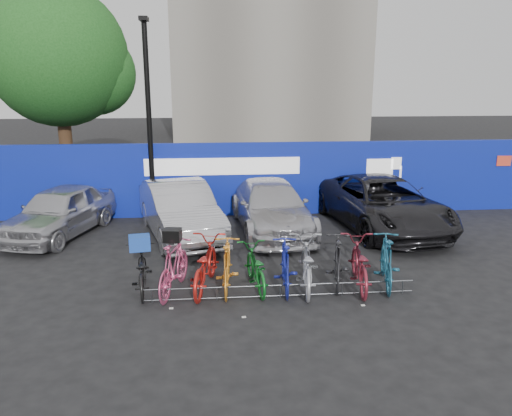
{
  "coord_description": "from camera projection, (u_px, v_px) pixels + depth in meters",
  "views": [
    {
      "loc": [
        -1.33,
        -10.01,
        4.37
      ],
      "look_at": [
        -0.27,
        2.0,
        1.25
      ],
      "focal_mm": 35.0,
      "sensor_mm": 36.0,
      "label": 1
    }
  ],
  "objects": [
    {
      "name": "tree",
      "position": [
        65.0,
        60.0,
        18.71
      ],
      "size": [
        5.4,
        5.2,
        7.8
      ],
      "color": "#382314",
      "rests_on": "ground"
    },
    {
      "name": "bike_8",
      "position": [
        359.0,
        264.0,
        10.69
      ],
      "size": [
        0.98,
        2.1,
        1.06
      ],
      "primitive_type": "imported",
      "rotation": [
        0.0,
        0.0,
        3.0
      ],
      "color": "maroon",
      "rests_on": "ground"
    },
    {
      "name": "bike_7",
      "position": [
        338.0,
        261.0,
        10.83
      ],
      "size": [
        0.9,
        1.88,
        1.09
      ],
      "primitive_type": "imported",
      "rotation": [
        0.0,
        0.0,
        2.92
      ],
      "color": "#252528",
      "rests_on": "ground"
    },
    {
      "name": "bike_1",
      "position": [
        174.0,
        267.0,
        10.41
      ],
      "size": [
        0.98,
        1.96,
        1.13
      ],
      "primitive_type": "imported",
      "rotation": [
        0.0,
        0.0,
        2.9
      ],
      "color": "#D0497A",
      "rests_on": "ground"
    },
    {
      "name": "bike_0",
      "position": [
        141.0,
        271.0,
        10.5
      ],
      "size": [
        0.83,
        1.82,
        0.92
      ],
      "primitive_type": "imported",
      "rotation": [
        0.0,
        0.0,
        3.27
      ],
      "color": "black",
      "rests_on": "ground"
    },
    {
      "name": "car_1",
      "position": [
        180.0,
        210.0,
        14.09
      ],
      "size": [
        2.86,
        4.98,
        1.55
      ],
      "primitive_type": "imported",
      "rotation": [
        0.0,
        0.0,
        0.28
      ],
      "color": "#A9A8AD",
      "rests_on": "ground"
    },
    {
      "name": "cargo_topcase",
      "position": [
        172.0,
        235.0,
        10.24
      ],
      "size": [
        0.39,
        0.36,
        0.26
      ],
      "primitive_type": "cube",
      "rotation": [
        0.0,
        0.0,
        -0.15
      ],
      "color": "black",
      "rests_on": "bike_1"
    },
    {
      "name": "bike_6",
      "position": [
        306.0,
        265.0,
        10.64
      ],
      "size": [
        0.98,
        2.11,
        1.07
      ],
      "primitive_type": "imported",
      "rotation": [
        0.0,
        0.0,
        3.0
      ],
      "color": "#A3A5AB",
      "rests_on": "ground"
    },
    {
      "name": "bike_2",
      "position": [
        205.0,
        265.0,
        10.58
      ],
      "size": [
        1.11,
        2.18,
        1.09
      ],
      "primitive_type": "imported",
      "rotation": [
        0.0,
        0.0,
        2.95
      ],
      "color": "red",
      "rests_on": "ground"
    },
    {
      "name": "bike_9",
      "position": [
        386.0,
        261.0,
        10.76
      ],
      "size": [
        0.95,
        1.95,
        1.13
      ],
      "primitive_type": "imported",
      "rotation": [
        0.0,
        0.0,
        2.91
      ],
      "color": "#1C5874",
      "rests_on": "ground"
    },
    {
      "name": "cargo_crate",
      "position": [
        139.0,
        243.0,
        10.35
      ],
      "size": [
        0.48,
        0.39,
        0.31
      ],
      "primitive_type": "cube",
      "rotation": [
        0.0,
        0.0,
        0.17
      ],
      "color": "#1C47B1",
      "rests_on": "bike_0"
    },
    {
      "name": "hoarding",
      "position": [
        254.0,
        179.0,
        16.34
      ],
      "size": [
        22.0,
        0.18,
        2.4
      ],
      "color": "#0B1B98",
      "rests_on": "ground"
    },
    {
      "name": "car_2",
      "position": [
        271.0,
        207.0,
        14.76
      ],
      "size": [
        2.35,
        5.04,
        1.42
      ],
      "primitive_type": "imported",
      "rotation": [
        0.0,
        0.0,
        0.07
      ],
      "color": "#BAB9BF",
      "rests_on": "ground"
    },
    {
      "name": "bike_rack",
      "position": [
        280.0,
        291.0,
        10.24
      ],
      "size": [
        5.6,
        0.03,
        0.3
      ],
      "color": "#595B60",
      "rests_on": "ground"
    },
    {
      "name": "car_0",
      "position": [
        60.0,
        211.0,
        14.24
      ],
      "size": [
        2.85,
        4.52,
        1.43
      ],
      "primitive_type": "imported",
      "rotation": [
        0.0,
        0.0,
        -0.3
      ],
      "color": "#B3B3B8",
      "rests_on": "ground"
    },
    {
      "name": "car_3",
      "position": [
        382.0,
        204.0,
        14.89
      ],
      "size": [
        3.25,
        5.83,
        1.54
      ],
      "primitive_type": "imported",
      "rotation": [
        0.0,
        0.0,
        0.13
      ],
      "color": "black",
      "rests_on": "ground"
    },
    {
      "name": "bike_3",
      "position": [
        227.0,
        266.0,
        10.53
      ],
      "size": [
        0.65,
        1.86,
        1.1
      ],
      "primitive_type": "imported",
      "rotation": [
        0.0,
        0.0,
        3.07
      ],
      "color": "orange",
      "rests_on": "ground"
    },
    {
      "name": "bike_4",
      "position": [
        255.0,
        268.0,
        10.64
      ],
      "size": [
        0.83,
        1.83,
        0.93
      ],
      "primitive_type": "imported",
      "rotation": [
        0.0,
        0.0,
        3.26
      ],
      "color": "#116C20",
      "rests_on": "ground"
    },
    {
      "name": "bike_5",
      "position": [
        285.0,
        265.0,
        10.59
      ],
      "size": [
        0.65,
        1.83,
        1.08
      ],
      "primitive_type": "imported",
      "rotation": [
        0.0,
        0.0,
        3.06
      ],
      "color": "#1A249D",
      "rests_on": "ground"
    },
    {
      "name": "ground",
      "position": [
        276.0,
        286.0,
        10.86
      ],
      "size": [
        100.0,
        100.0,
        0.0
      ],
      "primitive_type": "plane",
      "color": "black",
      "rests_on": "ground"
    },
    {
      "name": "lamppost",
      "position": [
        149.0,
        117.0,
        14.97
      ],
      "size": [
        0.25,
        0.5,
        6.11
      ],
      "color": "black",
      "rests_on": "ground"
    }
  ]
}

